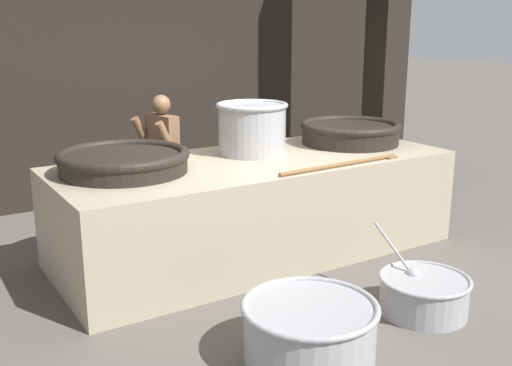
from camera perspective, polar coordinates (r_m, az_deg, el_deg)
ground_plane at (r=6.14m, az=0.00°, el=-6.53°), size 60.00×60.00×0.00m
back_wall at (r=8.18m, az=-10.69°, el=14.58°), size 8.34×0.24×4.48m
support_pillar at (r=8.27m, az=12.43°, el=14.49°), size 0.41×0.41×4.48m
hearth_platform at (r=5.98m, az=0.00°, el=-2.23°), size 3.93×1.57×0.96m
giant_wok_near at (r=5.44m, az=-12.49°, el=2.11°), size 1.17×1.17×0.20m
giant_wok_far at (r=6.71m, az=8.97°, el=4.83°), size 1.10×1.10×0.24m
stock_pot at (r=6.07m, az=-0.38°, el=5.33°), size 0.73×0.73×0.52m
stirring_paddle at (r=5.65m, az=8.56°, el=1.83°), size 1.42×0.13×0.04m
cook at (r=6.76m, az=-8.90°, el=2.49°), size 0.42×0.59×1.50m
prep_bowl_vegetables at (r=5.02m, az=15.69°, el=-10.03°), size 0.73×0.94×0.60m
prep_bowl_meat at (r=4.20m, az=5.13°, el=-13.69°), size 0.94×0.94×0.42m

